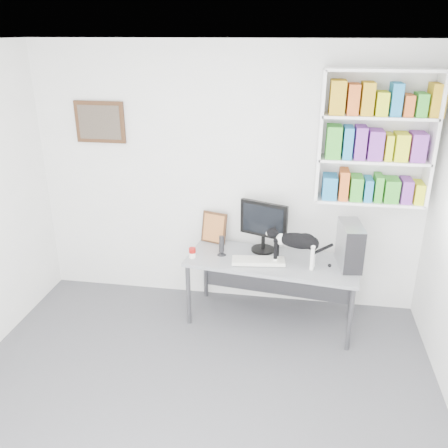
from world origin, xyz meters
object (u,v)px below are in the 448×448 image
object	(u,v)px
pc_tower	(350,245)
speaker	(222,245)
desk	(271,291)
cat	(296,249)
monitor	(264,226)
bookshelf	(375,138)
keyboard	(258,261)
leaning_print	(214,227)
soup_can	(192,253)

from	to	relation	value
pc_tower	speaker	size ratio (longest dim) A/B	1.99
desk	cat	bearing A→B (deg)	-13.75
pc_tower	monitor	bearing A→B (deg)	160.18
bookshelf	monitor	size ratio (longest dim) A/B	2.33
pc_tower	speaker	world-z (taller)	pc_tower
keyboard	leaning_print	bearing A→B (deg)	134.71
pc_tower	soup_can	size ratio (longest dim) A/B	4.17
keyboard	soup_can	world-z (taller)	soup_can
pc_tower	cat	bearing A→B (deg)	-176.53
desk	leaning_print	bearing A→B (deg)	159.77
pc_tower	soup_can	distance (m)	1.51
monitor	speaker	distance (m)	0.46
desk	keyboard	xyz separation A→B (m)	(-0.13, -0.08, 0.36)
desk	pc_tower	bearing A→B (deg)	7.49
pc_tower	soup_can	world-z (taller)	pc_tower
desk	monitor	bearing A→B (deg)	126.36
bookshelf	monitor	bearing A→B (deg)	-174.05
leaning_print	cat	xyz separation A→B (m)	(0.86, -0.41, 0.01)
soup_can	pc_tower	bearing A→B (deg)	2.84
leaning_print	speaker	bearing A→B (deg)	-50.04
soup_can	cat	world-z (taller)	cat
cat	bookshelf	bearing A→B (deg)	41.32
desk	cat	world-z (taller)	cat
desk	leaning_print	xyz separation A→B (m)	(-0.64, 0.33, 0.51)
bookshelf	desk	distance (m)	1.77
monitor	soup_can	world-z (taller)	monitor
keyboard	cat	size ratio (longest dim) A/B	0.89
bookshelf	cat	distance (m)	1.24
keyboard	cat	world-z (taller)	cat
soup_can	leaning_print	bearing A→B (deg)	69.70
bookshelf	soup_can	xyz separation A→B (m)	(-1.66, -0.37, -1.11)
bookshelf	pc_tower	bearing A→B (deg)	-118.21
desk	soup_can	xyz separation A→B (m)	(-0.78, -0.07, 0.40)
bookshelf	desk	size ratio (longest dim) A/B	0.75
keyboard	bookshelf	bearing A→B (deg)	14.26
speaker	desk	bearing A→B (deg)	-8.01
bookshelf	keyboard	world-z (taller)	bookshelf
desk	pc_tower	distance (m)	0.91
soup_can	monitor	bearing A→B (deg)	21.58
pc_tower	keyboard	bearing A→B (deg)	178.99
soup_can	speaker	bearing A→B (deg)	19.62
speaker	cat	bearing A→B (deg)	-13.49
desk	soup_can	size ratio (longest dim) A/B	16.54
leaning_print	monitor	bearing A→B (deg)	2.67
soup_can	cat	size ratio (longest dim) A/B	0.18
monitor	pc_tower	distance (m)	0.85
monitor	leaning_print	distance (m)	0.55
speaker	cat	distance (m)	0.74
pc_tower	cat	size ratio (longest dim) A/B	0.74
cat	pc_tower	bearing A→B (deg)	21.15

